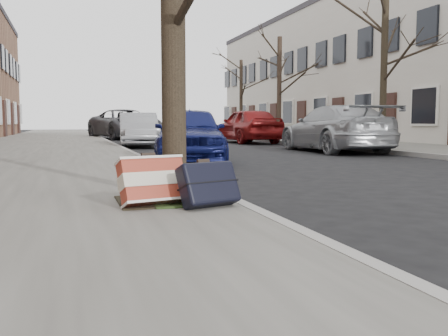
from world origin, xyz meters
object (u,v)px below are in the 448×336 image
object	(u,v)px
suitcase_navy	(208,184)
car_near_mid	(138,130)
car_near_front	(189,134)
suitcase_red	(153,181)

from	to	relation	value
suitcase_navy	car_near_mid	bearing A→B (deg)	65.53
suitcase_navy	car_near_mid	size ratio (longest dim) A/B	0.15
suitcase_navy	car_near_front	xyz separation A→B (m)	(1.40, 6.62, 0.30)
suitcase_red	car_near_front	xyz separation A→B (m)	(1.89, 6.41, 0.28)
suitcase_navy	suitcase_red	bearing A→B (deg)	136.76
car_near_front	suitcase_red	bearing A→B (deg)	-94.58
suitcase_navy	car_near_mid	world-z (taller)	car_near_mid
suitcase_navy	car_near_front	bearing A→B (deg)	58.66
car_near_front	car_near_mid	bearing A→B (deg)	103.00
suitcase_red	car_near_front	distance (m)	6.69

